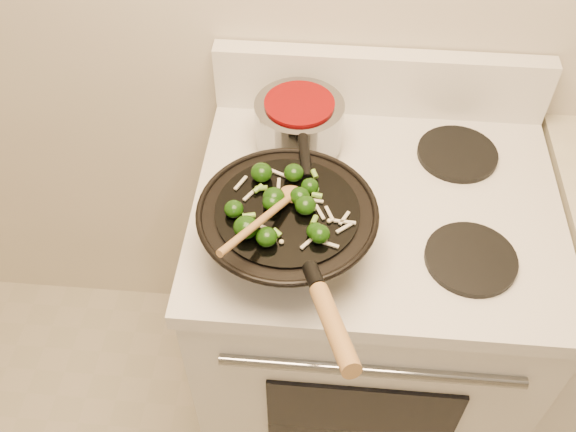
{
  "coord_description": "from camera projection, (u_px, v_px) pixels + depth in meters",
  "views": [
    {
      "loc": [
        -0.25,
        0.23,
        1.92
      ],
      "look_at": [
        -0.32,
        1.03,
        1.01
      ],
      "focal_mm": 40.0,
      "sensor_mm": 36.0,
      "label": 1
    }
  ],
  "objects": [
    {
      "name": "stove",
      "position": [
        360.0,
        313.0,
        1.71
      ],
      "size": [
        0.78,
        0.67,
        1.08
      ],
      "color": "white",
      "rests_on": "ground"
    },
    {
      "name": "wok",
      "position": [
        288.0,
        227.0,
        1.22
      ],
      "size": [
        0.34,
        0.55,
        0.22
      ],
      "color": "black",
      "rests_on": "stove"
    },
    {
      "name": "stirfry",
      "position": [
        280.0,
        205.0,
        1.18
      ],
      "size": [
        0.24,
        0.2,
        0.04
      ],
      "color": "#113207",
      "rests_on": "wok"
    },
    {
      "name": "wooden_spoon",
      "position": [
        274.0,
        210.0,
        1.15
      ],
      "size": [
        0.15,
        0.23,
        0.07
      ],
      "color": "olive",
      "rests_on": "wok"
    },
    {
      "name": "saucepan",
      "position": [
        299.0,
        124.0,
        1.42
      ],
      "size": [
        0.2,
        0.32,
        0.12
      ],
      "color": "gray",
      "rests_on": "stove"
    }
  ]
}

